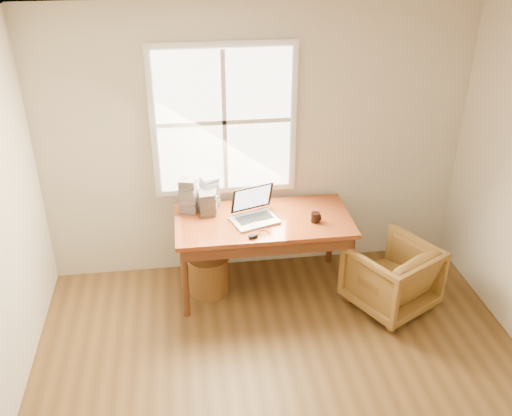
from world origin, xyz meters
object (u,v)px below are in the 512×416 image
Objects in this scene: wicker_stool at (208,274)px; coffee_mug at (315,217)px; desk at (263,221)px; laptop at (255,206)px; armchair at (391,276)px; cd_stack_a at (210,191)px.

coffee_mug is (0.97, -0.12, 0.61)m from wicker_stool.
desk is 0.47m from coffee_mug.
armchair is at bearing -37.07° from laptop.
laptop reaches higher than armchair.
laptop is at bearing -47.10° from armchair.
coffee_mug is 1.03m from cd_stack_a.
coffee_mug reaches higher than armchair.
laptop is (-0.08, -0.04, 0.18)m from desk.
cd_stack_a reaches higher than wicker_stool.
armchair is 2.37× the size of cd_stack_a.
cd_stack_a is at bearing 143.97° from desk.
coffee_mug is at bearing -14.45° from desk.
desk reaches higher than wicker_stool.
coffee_mug reaches higher than desk.
wicker_stool is (-1.62, 0.43, -0.13)m from armchair.
cd_stack_a is at bearing 79.94° from wicker_stool.
laptop reaches higher than cd_stack_a.
wicker_stool is 0.85m from laptop.
laptop is 0.53m from cd_stack_a.
cd_stack_a reaches higher than armchair.
coffee_mug is at bearing -6.85° from wicker_stool.
armchair reaches higher than wicker_stool.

